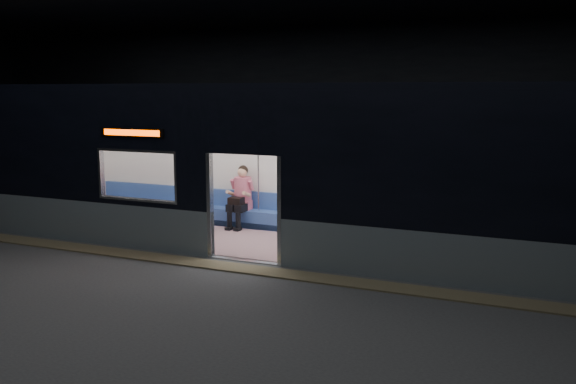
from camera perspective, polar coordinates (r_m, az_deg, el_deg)
The scene contains 7 objects.
station_floor at distance 10.83m, azimuth -6.61°, elevation -7.88°, with size 24.00×14.00×0.01m, color #47494C.
station_envelope at distance 10.35m, azimuth -7.00°, elevation 11.89°, with size 24.00×14.00×5.00m.
tactile_strip at distance 11.29m, azimuth -5.22°, elevation -7.04°, with size 22.80×0.50×0.03m, color #8C7F59.
metro_car at distance 12.69m, azimuth -1.08°, elevation 3.27°, with size 18.00×3.04×3.35m.
passenger at distance 14.31m, azimuth -4.38°, elevation -0.15°, with size 0.44×0.75×1.45m.
handbag at distance 14.12m, azimuth -4.87°, elevation -0.82°, with size 0.32×0.27×0.16m, color black.
transit_map at distance 12.96m, azimuth 19.77°, elevation 1.27°, with size 1.05×0.03×0.68m, color white.
Camera 1 is at (5.16, -8.97, 3.22)m, focal length 38.00 mm.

